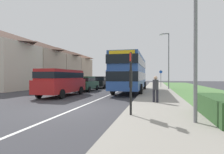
{
  "coord_description": "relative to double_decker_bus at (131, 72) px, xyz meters",
  "views": [
    {
      "loc": [
        3.93,
        -8.11,
        1.64
      ],
      "look_at": [
        0.59,
        5.73,
        1.6
      ],
      "focal_mm": 28.56,
      "sensor_mm": 36.0,
      "label": 1
    }
  ],
  "objects": [
    {
      "name": "parked_van_red",
      "position": [
        -5.1,
        -5.08,
        -0.83
      ],
      "size": [
        2.11,
        5.5,
        2.2
      ],
      "color": "#B21E1E",
      "rests_on": "ground_plane"
    },
    {
      "name": "pavement_near_side",
      "position": [
        2.74,
        -4.42,
        -2.08
      ],
      "size": [
        3.2,
        68.0,
        0.12
      ],
      "primitive_type": "cube",
      "color": "gray",
      "rests_on": "ground_plane"
    },
    {
      "name": "parked_car_dark_green",
      "position": [
        -5.14,
        0.33,
        -1.24
      ],
      "size": [
        1.91,
        4.15,
        1.64
      ],
      "color": "#19472D",
      "rests_on": "ground_plane"
    },
    {
      "name": "grass_verge_seaward",
      "position": [
        7.04,
        -4.42,
        -2.1
      ],
      "size": [
        6.0,
        68.0,
        0.08
      ],
      "primitive_type": "cube",
      "color": "#517F42",
      "rests_on": "ground_plane"
    },
    {
      "name": "street_lamp_near",
      "position": [
        3.66,
        -12.16,
        1.94
      ],
      "size": [
        1.14,
        0.2,
        7.07
      ],
      "color": "slate",
      "rests_on": "ground_plane"
    },
    {
      "name": "parked_car_black",
      "position": [
        -4.98,
        5.66,
        -1.24
      ],
      "size": [
        1.95,
        4.44,
        1.65
      ],
      "color": "black",
      "rests_on": "ground_plane"
    },
    {
      "name": "cycle_route_sign",
      "position": [
        3.29,
        7.79,
        -0.71
      ],
      "size": [
        0.44,
        0.08,
        2.52
      ],
      "color": "slate",
      "rests_on": "ground_plane"
    },
    {
      "name": "bus_stop_sign",
      "position": [
        1.54,
        -11.5,
        -0.6
      ],
      "size": [
        0.09,
        0.52,
        2.6
      ],
      "color": "black",
      "rests_on": "ground_plane"
    },
    {
      "name": "pedestrian_at_stop",
      "position": [
        2.5,
        -7.72,
        -1.17
      ],
      "size": [
        0.34,
        0.34,
        1.67
      ],
      "color": "#23232D",
      "rests_on": "ground_plane"
    },
    {
      "name": "house_terrace_far_side",
      "position": [
        -16.0,
        9.27,
        1.52
      ],
      "size": [
        7.39,
        26.01,
        7.33
      ],
      "color": "beige",
      "rests_on": "ground_plane"
    },
    {
      "name": "street_lamp_mid",
      "position": [
        3.99,
        4.21,
        1.86
      ],
      "size": [
        1.14,
        0.2,
        6.93
      ],
      "color": "slate",
      "rests_on": "ground_plane"
    },
    {
      "name": "ground_plane",
      "position": [
        -1.46,
        -10.42,
        -2.14
      ],
      "size": [
        120.0,
        120.0,
        0.0
      ],
      "primitive_type": "plane",
      "color": "#38383D"
    },
    {
      "name": "roadside_hedge",
      "position": [
        4.84,
        -11.31,
        -1.69
      ],
      "size": [
        1.1,
        3.37,
        0.9
      ],
      "primitive_type": "cube",
      "color": "#2D5128",
      "rests_on": "ground_plane"
    },
    {
      "name": "lane_marking_centre",
      "position": [
        -1.46,
        -2.42,
        -2.14
      ],
      "size": [
        0.14,
        60.0,
        0.01
      ],
      "primitive_type": "cube",
      "color": "silver",
      "rests_on": "ground_plane"
    },
    {
      "name": "double_decker_bus",
      "position": [
        0.0,
        0.0,
        0.0
      ],
      "size": [
        2.8,
        10.46,
        3.7
      ],
      "color": "#284C93",
      "rests_on": "ground_plane"
    }
  ]
}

